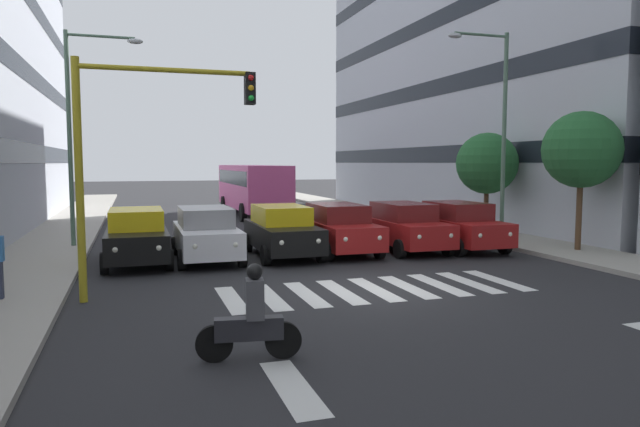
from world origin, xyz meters
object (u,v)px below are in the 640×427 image
bus_behind_traffic (252,184)px  street_lamp_right (81,117)px  street_lamp_left (496,117)px  street_tree_0 (581,150)px  car_0 (459,225)px  traffic_light_gantry (132,140)px  car_5 (137,236)px  car_1 (404,226)px  car_3 (282,231)px  car_2 (339,228)px  street_tree_1 (487,164)px  motorcycle_with_rider (251,321)px  car_4 (206,234)px

bus_behind_traffic → street_lamp_right: street_lamp_right is taller
street_lamp_left → street_tree_0: street_lamp_left is taller
street_lamp_left → street_lamp_right: bearing=-13.8°
car_0 → traffic_light_gantry: bearing=21.4°
car_0 → car_5: (11.24, -0.38, 0.00)m
car_1 → street_lamp_left: street_lamp_left is taller
car_3 → street_tree_0: 10.63m
bus_behind_traffic → street_lamp_right: size_ratio=1.36×
car_2 → street_tree_1: 8.32m
car_1 → car_3: bearing=-0.7°
bus_behind_traffic → street_tree_0: street_tree_0 is taller
car_2 → car_3: same height
street_lamp_left → car_3: bearing=1.9°
street_tree_1 → street_tree_0: bearing=93.0°
car_1 → traffic_light_gantry: bearing=27.1°
motorcycle_with_rider → bus_behind_traffic: bearing=-101.3°
car_0 → car_1: same height
car_5 → street_tree_0: 15.10m
bus_behind_traffic → street_lamp_left: street_lamp_left is taller
street_tree_0 → traffic_light_gantry: bearing=8.6°
car_4 → street_tree_0: bearing=168.5°
car_2 → traffic_light_gantry: bearing=35.8°
car_1 → bus_behind_traffic: size_ratio=0.42×
street_lamp_right → car_2: bearing=155.8°
car_3 → traffic_light_gantry: (4.71, 4.78, 2.80)m
car_1 → car_4: size_ratio=1.00×
car_0 → car_4: same height
traffic_light_gantry → street_lamp_left: bearing=-159.0°
car_5 → bus_behind_traffic: bearing=-113.5°
car_1 → street_lamp_left: 5.63m
car_0 → car_2: same height
street_tree_1 → street_lamp_left: bearing=62.4°
bus_behind_traffic → street_tree_1: size_ratio=2.45×
bus_behind_traffic → street_lamp_left: 16.81m
car_1 → car_3: same height
car_3 → traffic_light_gantry: 7.27m
street_lamp_left → car_0: bearing=18.4°
car_1 → street_tree_0: size_ratio=0.93×
street_lamp_right → car_1: bearing=159.9°
car_0 → motorcycle_with_rider: car_0 is taller
traffic_light_gantry → street_lamp_right: 8.98m
traffic_light_gantry → street_lamp_right: (1.76, -8.73, 1.12)m
car_2 → motorcycle_with_rider: bearing=63.0°
car_0 → bus_behind_traffic: (4.50, -15.87, 0.97)m
street_tree_0 → car_1: bearing=-24.6°
car_1 → street_lamp_right: street_lamp_right is taller
car_0 → car_1: size_ratio=1.00×
car_5 → street_lamp_right: bearing=-65.4°
car_5 → motorcycle_with_rider: bearing=99.8°
motorcycle_with_rider → street_tree_1: street_tree_1 is taller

